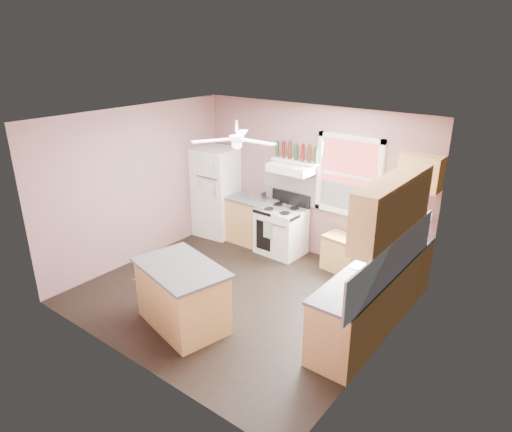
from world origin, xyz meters
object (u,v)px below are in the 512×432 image
Objects in this scene: refrigerator at (216,192)px; island at (183,297)px; stove at (281,231)px; toaster at (258,195)px; cart at (342,253)px.

refrigerator is 1.43× the size of island.
island is (0.24, -2.70, 0.00)m from stove.
toaster reaches higher than cart.
refrigerator is 1.61m from stove.
toaster is at bearing 177.55° from stove.
stove is at bearing -169.85° from cart.
cart is at bearing 5.41° from stove.
toaster is 2.92m from island.
toaster is at bearing -1.90° from refrigerator.
refrigerator is 2.84× the size of cart.
cart is at bearing -0.01° from toaster.
refrigerator reaches higher than island.
cart is at bearing -4.21° from refrigerator.
refrigerator is 0.99m from toaster.
stove is (1.55, 0.03, -0.45)m from refrigerator.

